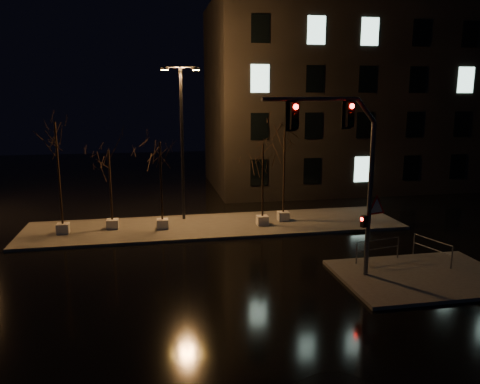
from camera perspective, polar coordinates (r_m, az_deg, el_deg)
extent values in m
plane|color=black|center=(22.13, -0.73, -8.49)|extent=(90.00, 90.00, 0.00)
cube|color=#4D4B44|center=(27.75, -2.92, -4.15)|extent=(22.00, 5.00, 0.15)
cube|color=#4D4B44|center=(21.65, 21.28, -9.58)|extent=(7.00, 5.00, 0.15)
cube|color=black|center=(42.31, 14.04, 11.14)|extent=(25.00, 12.00, 15.00)
cube|color=silver|center=(27.72, -20.76, -4.17)|extent=(0.65, 0.65, 0.55)
cylinder|color=black|center=(27.09, -21.22, 2.09)|extent=(0.11, 0.11, 5.59)
cube|color=silver|center=(27.79, -15.27, -3.78)|extent=(0.65, 0.65, 0.55)
cylinder|color=black|center=(27.29, -15.53, 0.79)|extent=(0.11, 0.11, 3.97)
cube|color=silver|center=(27.21, -9.42, -3.85)|extent=(0.65, 0.65, 0.55)
cylinder|color=black|center=(26.66, -9.60, 1.29)|extent=(0.11, 0.11, 4.41)
cube|color=silver|center=(27.62, 2.74, -3.47)|extent=(0.65, 0.65, 0.55)
cylinder|color=black|center=(27.09, 2.79, 1.44)|extent=(0.11, 0.11, 4.26)
cube|color=silver|center=(28.68, 5.28, -2.93)|extent=(0.65, 0.65, 0.55)
cylinder|color=black|center=(28.12, 5.38, 2.49)|extent=(0.11, 0.11, 4.94)
cylinder|color=#5B5E63|center=(20.03, 15.51, -1.02)|extent=(0.19, 0.19, 6.45)
cylinder|color=#5B5E63|center=(17.62, 8.83, 11.13)|extent=(4.16, 1.38, 0.15)
cube|color=black|center=(18.73, 13.18, 9.18)|extent=(0.38, 0.32, 0.97)
cube|color=black|center=(17.16, 6.54, 9.21)|extent=(0.38, 0.32, 0.97)
cube|color=black|center=(20.08, 14.89, -3.48)|extent=(0.28, 0.25, 0.48)
cone|color=red|center=(20.28, 16.23, -1.84)|extent=(1.08, 0.35, 1.12)
sphere|color=#FF0C07|center=(19.58, 16.13, 10.07)|extent=(0.19, 0.19, 0.19)
cylinder|color=black|center=(28.37, -7.06, 5.66)|extent=(0.18, 0.18, 9.11)
cylinder|color=black|center=(28.27, -7.30, 14.88)|extent=(2.00, 0.36, 0.09)
cube|color=#FAAD32|center=(28.34, -9.19, 14.54)|extent=(0.49, 0.31, 0.18)
cube|color=#FAAD32|center=(28.21, -5.38, 14.65)|extent=(0.49, 0.31, 0.18)
cylinder|color=#5B5E63|center=(21.93, 14.02, -7.32)|extent=(0.05, 0.05, 0.94)
cylinder|color=#5B5E63|center=(23.29, 18.70, -6.47)|extent=(0.05, 0.05, 0.94)
cylinder|color=#5B5E63|center=(22.43, 16.51, -5.62)|extent=(2.28, 0.46, 0.04)
cylinder|color=#5B5E63|center=(22.56, 16.45, -6.63)|extent=(2.28, 0.46, 0.04)
cylinder|color=#5B5E63|center=(22.69, 24.41, -7.36)|extent=(0.05, 0.05, 0.96)
cylinder|color=#5B5E63|center=(24.00, 20.42, -6.03)|extent=(0.05, 0.05, 0.96)
cylinder|color=#5B5E63|center=(23.18, 22.46, -5.42)|extent=(0.63, 2.07, 0.04)
cylinder|color=#5B5E63|center=(23.30, 22.38, -6.43)|extent=(0.63, 2.07, 0.04)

